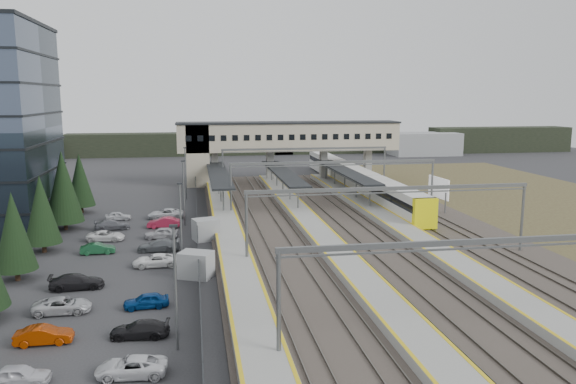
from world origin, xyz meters
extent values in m
plane|color=#2B2B2D|center=(0.00, 0.00, 0.00)|extent=(220.00, 220.00, 0.00)
cylinder|color=black|center=(-22.00, -9.00, 0.60)|extent=(0.44, 0.44, 1.20)
cone|color=black|center=(-22.00, -9.00, 4.40)|extent=(3.54, 3.54, 6.80)
cylinder|color=black|center=(-22.00, 0.00, 0.60)|extent=(0.44, 0.44, 1.20)
cone|color=black|center=(-22.00, 0.00, 4.50)|extent=(3.64, 3.64, 7.00)
cylinder|color=black|center=(-22.00, 10.00, 0.60)|extent=(0.44, 0.44, 1.20)
cone|color=black|center=(-22.00, 10.00, 5.25)|extent=(4.42, 4.42, 8.50)
cylinder|color=black|center=(-22.00, 20.00, 0.60)|extent=(0.44, 0.44, 1.20)
cone|color=black|center=(-22.00, 20.00, 4.60)|extent=(3.74, 3.74, 7.20)
imported|color=silver|center=(-16.50, -28.00, 0.57)|extent=(3.42, 1.56, 1.14)
imported|color=#8F2C03|center=(-16.50, -22.70, 0.59)|extent=(3.62, 1.36, 1.18)
imported|color=#BBBCC0|center=(-16.50, -17.40, 0.58)|extent=(4.20, 1.99, 1.16)
imported|color=black|center=(-16.50, -12.10, 0.63)|extent=(4.48, 2.11, 1.26)
imported|color=#194E2C|center=(-16.50, -1.50, 0.56)|extent=(3.47, 1.40, 1.12)
imported|color=white|center=(-16.50, 3.80, 0.56)|extent=(4.21, 2.21, 1.13)
imported|color=slate|center=(-16.50, 9.10, 0.59)|extent=(4.23, 2.05, 1.19)
imported|color=silver|center=(-16.50, 14.40, 0.55)|extent=(3.34, 1.55, 1.11)
imported|color=silver|center=(-10.50, -28.00, 0.56)|extent=(4.19, 2.18, 1.13)
imported|color=black|center=(-10.50, -22.70, 0.56)|extent=(4.01, 1.92, 1.13)
imported|color=navy|center=(-10.50, -17.40, 0.57)|extent=(3.48, 1.66, 1.15)
imported|color=white|center=(-10.50, -6.80, 0.58)|extent=(4.24, 2.02, 1.17)
imported|color=#595E62|center=(-10.50, -1.50, 0.62)|extent=(4.38, 2.00, 1.24)
imported|color=#B3B2B7|center=(-10.50, 3.80, 0.63)|extent=(3.79, 1.66, 1.27)
imported|color=#A41F3B|center=(-10.50, 9.10, 0.65)|extent=(4.00, 1.61, 1.29)
imported|color=silver|center=(-10.50, 14.40, 0.64)|extent=(4.76, 2.40, 1.29)
cylinder|color=slate|center=(-8.00, -25.00, 4.00)|extent=(0.16, 0.16, 8.00)
cube|color=black|center=(-8.00, -25.00, 8.00)|extent=(0.50, 0.25, 0.15)
cylinder|color=slate|center=(-8.00, -8.00, 4.00)|extent=(0.16, 0.16, 8.00)
cube|color=black|center=(-8.00, -8.00, 8.00)|extent=(0.50, 0.25, 0.15)
cylinder|color=slate|center=(-8.00, 10.00, 4.00)|extent=(0.16, 0.16, 8.00)
cube|color=black|center=(-8.00, 10.00, 8.00)|extent=(0.50, 0.25, 0.15)
cylinder|color=slate|center=(-8.00, 28.00, 4.00)|extent=(0.16, 0.16, 8.00)
cube|color=black|center=(-8.00, 28.00, 8.00)|extent=(0.50, 0.25, 0.15)
cube|color=#26282B|center=(-6.50, 5.00, 1.00)|extent=(0.08, 90.00, 2.00)
cube|color=gray|center=(-6.74, -10.68, 1.15)|extent=(3.36, 3.00, 2.30)
cube|color=gray|center=(-5.62, 2.34, 1.19)|extent=(3.10, 2.81, 2.37)
cube|color=#322C25|center=(12.00, 5.00, 0.10)|extent=(34.00, 90.00, 0.20)
cube|color=#59544C|center=(-0.72, 5.00, 0.28)|extent=(0.08, 90.00, 0.14)
cube|color=#59544C|center=(0.72, 5.00, 0.28)|extent=(0.08, 90.00, 0.14)
cube|color=#59544C|center=(3.28, 5.00, 0.28)|extent=(0.08, 90.00, 0.14)
cube|color=#59544C|center=(4.72, 5.00, 0.28)|extent=(0.08, 90.00, 0.14)
cube|color=#59544C|center=(9.28, 5.00, 0.28)|extent=(0.08, 90.00, 0.14)
cube|color=#59544C|center=(10.72, 5.00, 0.28)|extent=(0.08, 90.00, 0.14)
cube|color=#59544C|center=(13.28, 5.00, 0.28)|extent=(0.08, 90.00, 0.14)
cube|color=#59544C|center=(14.72, 5.00, 0.28)|extent=(0.08, 90.00, 0.14)
cube|color=#59544C|center=(19.28, 5.00, 0.28)|extent=(0.08, 90.00, 0.14)
cube|color=#59544C|center=(20.72, 5.00, 0.28)|extent=(0.08, 90.00, 0.14)
cube|color=#59544C|center=(23.28, 5.00, 0.28)|extent=(0.08, 90.00, 0.14)
cube|color=#59544C|center=(24.72, 5.00, 0.28)|extent=(0.08, 90.00, 0.14)
cube|color=gray|center=(-3.00, 5.00, 0.45)|extent=(3.20, 82.00, 0.90)
cube|color=gold|center=(-4.45, 5.00, 0.91)|extent=(0.25, 82.00, 0.02)
cube|color=gold|center=(-1.55, 5.00, 0.91)|extent=(0.25, 82.00, 0.02)
cube|color=gray|center=(7.00, 5.00, 0.45)|extent=(3.20, 82.00, 0.90)
cube|color=gold|center=(5.55, 5.00, 0.91)|extent=(0.25, 82.00, 0.02)
cube|color=gold|center=(8.45, 5.00, 0.91)|extent=(0.25, 82.00, 0.02)
cube|color=gray|center=(17.00, 5.00, 0.45)|extent=(3.20, 82.00, 0.90)
cube|color=gold|center=(15.55, 5.00, 0.91)|extent=(0.25, 82.00, 0.02)
cube|color=gold|center=(18.45, 5.00, 0.91)|extent=(0.25, 82.00, 0.02)
cube|color=black|center=(-3.00, 27.00, 4.00)|extent=(3.00, 30.00, 0.25)
cube|color=slate|center=(-3.00, 27.00, 3.85)|extent=(3.10, 30.00, 0.12)
cylinder|color=slate|center=(-3.00, 14.00, 2.40)|extent=(0.20, 0.20, 3.10)
cylinder|color=slate|center=(-3.00, 20.50, 2.40)|extent=(0.20, 0.20, 3.10)
cylinder|color=slate|center=(-3.00, 27.00, 2.40)|extent=(0.20, 0.20, 3.10)
cylinder|color=slate|center=(-3.00, 33.50, 2.40)|extent=(0.20, 0.20, 3.10)
cylinder|color=slate|center=(-3.00, 40.00, 2.40)|extent=(0.20, 0.20, 3.10)
cube|color=black|center=(7.00, 27.00, 4.00)|extent=(3.00, 30.00, 0.25)
cube|color=slate|center=(7.00, 27.00, 3.85)|extent=(3.10, 30.00, 0.12)
cylinder|color=slate|center=(7.00, 14.00, 2.40)|extent=(0.20, 0.20, 3.10)
cylinder|color=slate|center=(7.00, 20.50, 2.40)|extent=(0.20, 0.20, 3.10)
cylinder|color=slate|center=(7.00, 27.00, 2.40)|extent=(0.20, 0.20, 3.10)
cylinder|color=slate|center=(7.00, 33.50, 2.40)|extent=(0.20, 0.20, 3.10)
cylinder|color=slate|center=(7.00, 40.00, 2.40)|extent=(0.20, 0.20, 3.10)
cube|color=black|center=(17.00, 27.00, 4.00)|extent=(3.00, 30.00, 0.25)
cube|color=slate|center=(17.00, 27.00, 3.85)|extent=(3.10, 30.00, 0.12)
cylinder|color=slate|center=(17.00, 14.00, 2.40)|extent=(0.20, 0.20, 3.10)
cylinder|color=slate|center=(17.00, 20.50, 2.40)|extent=(0.20, 0.20, 3.10)
cylinder|color=slate|center=(17.00, 27.00, 2.40)|extent=(0.20, 0.20, 3.10)
cylinder|color=slate|center=(17.00, 33.50, 2.40)|extent=(0.20, 0.20, 3.10)
cylinder|color=slate|center=(17.00, 40.00, 2.40)|extent=(0.20, 0.20, 3.10)
cube|color=#B4AC8F|center=(10.50, 42.00, 8.50)|extent=(40.00, 6.00, 5.00)
cube|color=black|center=(10.50, 42.00, 11.05)|extent=(40.40, 6.40, 0.30)
cube|color=#B4AC8F|center=(-6.00, 42.00, 5.50)|extent=(4.00, 6.00, 11.00)
cube|color=black|center=(-7.50, 38.98, 8.60)|extent=(1.00, 0.06, 1.00)
cube|color=black|center=(-5.50, 38.98, 8.60)|extent=(1.00, 0.06, 1.00)
cube|color=black|center=(-3.50, 38.98, 8.60)|extent=(1.00, 0.06, 1.00)
cube|color=black|center=(-1.50, 38.98, 8.60)|extent=(1.00, 0.06, 1.00)
cube|color=black|center=(0.50, 38.98, 8.60)|extent=(1.00, 0.06, 1.00)
cube|color=black|center=(2.50, 38.98, 8.60)|extent=(1.00, 0.06, 1.00)
cube|color=black|center=(4.50, 38.98, 8.60)|extent=(1.00, 0.06, 1.00)
cube|color=black|center=(6.50, 38.98, 8.60)|extent=(1.00, 0.06, 1.00)
cube|color=black|center=(8.50, 38.98, 8.60)|extent=(1.00, 0.06, 1.00)
cube|color=black|center=(10.50, 38.98, 8.60)|extent=(1.00, 0.06, 1.00)
cube|color=black|center=(12.50, 38.98, 8.60)|extent=(1.00, 0.06, 1.00)
cube|color=black|center=(14.50, 38.98, 8.60)|extent=(1.00, 0.06, 1.00)
cube|color=black|center=(16.50, 38.98, 8.60)|extent=(1.00, 0.06, 1.00)
cube|color=black|center=(18.50, 38.98, 8.60)|extent=(1.00, 0.06, 1.00)
cube|color=black|center=(20.50, 38.98, 8.60)|extent=(1.00, 0.06, 1.00)
cube|color=black|center=(22.50, 38.98, 8.60)|extent=(1.00, 0.06, 1.00)
cube|color=black|center=(24.50, 38.98, 8.60)|extent=(1.00, 0.06, 1.00)
cube|color=black|center=(26.50, 38.98, 8.60)|extent=(1.00, 0.06, 1.00)
cube|color=black|center=(28.50, 38.98, 8.60)|extent=(1.00, 0.06, 1.00)
cube|color=gray|center=(-4.50, 42.00, 3.00)|extent=(1.20, 1.60, 6.00)
cube|color=gray|center=(-3.00, 42.00, 3.00)|extent=(1.20, 1.60, 6.00)
cube|color=gray|center=(7.00, 42.00, 3.00)|extent=(1.20, 1.60, 6.00)
cube|color=gray|center=(17.00, 42.00, 3.00)|extent=(1.20, 1.60, 6.00)
cube|color=gray|center=(25.50, 42.00, 3.00)|extent=(1.20, 1.60, 6.00)
cylinder|color=slate|center=(-2.00, -28.00, 3.50)|extent=(0.28, 0.28, 7.00)
cube|color=slate|center=(12.00, -28.00, 7.00)|extent=(28.40, 0.25, 0.35)
cube|color=slate|center=(12.00, -28.00, 6.60)|extent=(28.40, 0.12, 0.12)
cylinder|color=slate|center=(-2.00, -8.00, 3.50)|extent=(0.28, 0.28, 7.00)
cylinder|color=slate|center=(26.00, -8.00, 3.50)|extent=(0.28, 0.28, 7.00)
cube|color=slate|center=(12.00, -8.00, 7.00)|extent=(28.40, 0.25, 0.35)
cube|color=slate|center=(12.00, -8.00, 6.60)|extent=(28.40, 0.12, 0.12)
cylinder|color=slate|center=(-2.00, 14.00, 3.50)|extent=(0.28, 0.28, 7.00)
cylinder|color=slate|center=(26.00, 14.00, 3.50)|extent=(0.28, 0.28, 7.00)
cube|color=slate|center=(12.00, 14.00, 7.00)|extent=(28.40, 0.25, 0.35)
cube|color=slate|center=(12.00, 14.00, 6.60)|extent=(28.40, 0.12, 0.12)
cylinder|color=slate|center=(-2.00, 34.00, 3.50)|extent=(0.28, 0.28, 7.00)
cylinder|color=slate|center=(26.00, 34.00, 3.50)|extent=(0.28, 0.28, 7.00)
cube|color=slate|center=(12.00, 34.00, 7.00)|extent=(28.40, 0.25, 0.35)
cube|color=slate|center=(12.00, 34.00, 6.60)|extent=(28.40, 0.12, 0.12)
cube|color=silver|center=(20.00, 11.95, 2.13)|extent=(2.83, 19.65, 3.64)
cube|color=black|center=(20.00, 11.95, 2.53)|extent=(2.90, 19.05, 0.91)
cube|color=slate|center=(20.00, 11.95, 0.56)|extent=(2.43, 18.25, 0.51)
cube|color=silver|center=(20.00, 32.20, 2.13)|extent=(2.83, 19.65, 3.64)
cube|color=black|center=(20.00, 32.20, 2.53)|extent=(2.90, 19.05, 0.91)
cube|color=slate|center=(20.00, 32.20, 0.56)|extent=(2.43, 18.25, 0.51)
cube|color=silver|center=(20.00, 52.44, 2.13)|extent=(2.83, 19.65, 3.64)
cube|color=black|center=(20.00, 52.44, 2.53)|extent=(2.90, 19.05, 0.91)
cube|color=slate|center=(20.00, 52.44, 0.56)|extent=(2.43, 18.25, 0.51)
cube|color=#F4F00C|center=(20.00, 2.23, 2.13)|extent=(2.85, 0.90, 3.64)
cylinder|color=slate|center=(26.50, 10.58, 1.51)|extent=(0.20, 0.20, 3.02)
cylinder|color=slate|center=(26.50, 15.24, 1.51)|extent=(0.20, 0.20, 3.02)
cube|color=white|center=(26.50, 12.91, 3.33)|extent=(0.47, 5.66, 2.83)
cube|color=black|center=(-10.00, 95.00, 3.00)|extent=(60.00, 8.00, 6.00)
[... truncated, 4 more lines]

